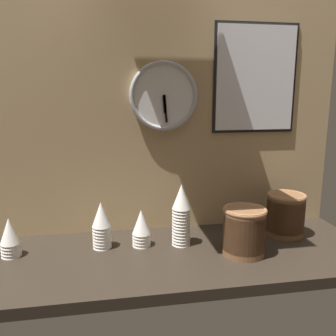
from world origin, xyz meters
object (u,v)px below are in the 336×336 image
object	(u,v)px
bowl_stack_right	(244,230)
wall_clock	(164,96)
cup_stack_center_left	(101,225)
cup_stack_center	(141,228)
menu_board	(255,79)
cup_stack_center_right	(181,215)
bowl_stack_far_right	(285,213)
cup_stack_far_left	(10,237)

from	to	relation	value
bowl_stack_right	wall_clock	world-z (taller)	wall_clock
cup_stack_center_left	bowl_stack_right	xyz separation A→B (m)	(0.52, -0.15, 0.00)
cup_stack_center	menu_board	bearing A→B (deg)	17.81
cup_stack_center_right	bowl_stack_far_right	distance (m)	0.46
cup_stack_center_right	bowl_stack_right	distance (m)	0.25
bowl_stack_right	menu_board	xyz separation A→B (m)	(0.15, 0.30, 0.56)
cup_stack_center_left	menu_board	size ratio (longest dim) A/B	0.40
bowl_stack_far_right	wall_clock	bearing A→B (deg)	163.24
cup_stack_center	cup_stack_center_left	bearing A→B (deg)	176.66
cup_stack_center_left	wall_clock	distance (m)	0.57
cup_stack_center_right	bowl_stack_right	world-z (taller)	cup_stack_center_right
cup_stack_center_left	bowl_stack_far_right	distance (m)	0.76
cup_stack_center_right	cup_stack_center_left	xyz separation A→B (m)	(-0.31, 0.03, -0.03)
bowl_stack_far_right	bowl_stack_right	world-z (taller)	same
wall_clock	cup_stack_center	bearing A→B (deg)	-126.51
bowl_stack_right	wall_clock	size ratio (longest dim) A/B	0.63
cup_stack_center	menu_board	world-z (taller)	menu_board
wall_clock	menu_board	size ratio (longest dim) A/B	0.62
cup_stack_center	bowl_stack_right	size ratio (longest dim) A/B	0.82
cup_stack_center	cup_stack_center_left	xyz separation A→B (m)	(-0.15, 0.01, 0.02)
wall_clock	menu_board	bearing A→B (deg)	1.28
cup_stack_far_left	bowl_stack_far_right	xyz separation A→B (m)	(1.09, 0.02, 0.02)
cup_stack_center_left	menu_board	xyz separation A→B (m)	(0.67, 0.16, 0.56)
cup_stack_center_left	menu_board	distance (m)	0.88
cup_stack_center_right	cup_stack_center	bearing A→B (deg)	173.91
bowl_stack_right	menu_board	size ratio (longest dim) A/B	0.39
bowl_stack_far_right	wall_clock	size ratio (longest dim) A/B	0.63
cup_stack_center_right	cup_stack_center_left	bearing A→B (deg)	175.27
cup_stack_center_right	bowl_stack_far_right	bearing A→B (deg)	3.05
cup_stack_center	menu_board	xyz separation A→B (m)	(0.51, 0.17, 0.58)
cup_stack_center_right	bowl_stack_right	size ratio (longest dim) A/B	1.37
cup_stack_far_left	menu_board	distance (m)	1.17
menu_board	cup_stack_center_right	bearing A→B (deg)	-153.12
cup_stack_far_left	bowl_stack_far_right	size ratio (longest dim) A/B	0.82
cup_stack_far_left	bowl_stack_right	distance (m)	0.86
bowl_stack_far_right	cup_stack_center_right	bearing A→B (deg)	-176.95
bowl_stack_right	menu_board	bearing A→B (deg)	64.25
cup_stack_center	cup_stack_center_left	distance (m)	0.15
cup_stack_center_right	cup_stack_center_left	size ratio (longest dim) A/B	1.34
cup_stack_far_left	wall_clock	xyz separation A→B (m)	(0.60, 0.16, 0.50)
menu_board	cup_stack_center	bearing A→B (deg)	-162.19
cup_stack_far_left	menu_board	world-z (taller)	menu_board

